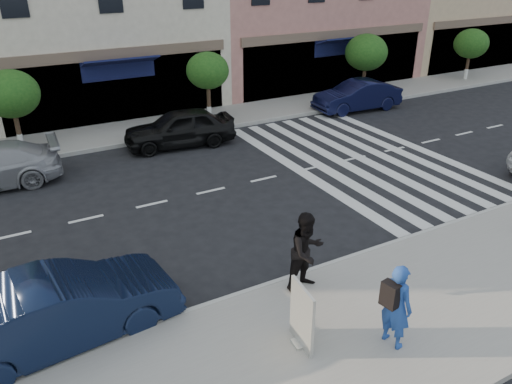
% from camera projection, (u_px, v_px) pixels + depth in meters
% --- Properties ---
extents(ground, '(120.00, 120.00, 0.00)m').
position_uv_depth(ground, '(273.00, 248.00, 13.20)').
color(ground, black).
rests_on(ground, ground).
extents(sidewalk_near, '(60.00, 4.50, 0.15)m').
position_uv_depth(sidewalk_near, '(366.00, 330.00, 10.21)').
color(sidewalk_near, gray).
rests_on(sidewalk_near, ground).
extents(sidewalk_far, '(60.00, 3.00, 0.15)m').
position_uv_depth(sidewalk_far, '(145.00, 129.00, 21.86)').
color(sidewalk_far, gray).
rests_on(sidewalk_far, ground).
extents(street_tree_wb, '(2.10, 2.10, 3.06)m').
position_uv_depth(street_tree_wb, '(11.00, 94.00, 18.56)').
color(street_tree_wb, '#473323').
rests_on(street_tree_wb, sidewalk_far).
extents(street_tree_c, '(1.90, 1.90, 3.04)m').
position_uv_depth(street_tree_c, '(208.00, 71.00, 22.02)').
color(street_tree_c, '#473323').
rests_on(street_tree_c, sidewalk_far).
extents(street_tree_ea, '(2.20, 2.20, 3.19)m').
position_uv_depth(street_tree_ea, '(366.00, 53.00, 25.93)').
color(street_tree_ea, '#473323').
rests_on(street_tree_ea, sidewalk_far).
extents(street_tree_eb, '(2.00, 2.00, 2.94)m').
position_uv_depth(street_tree_eb, '(471.00, 44.00, 29.48)').
color(street_tree_eb, '#473323').
rests_on(street_tree_eb, sidewalk_far).
extents(photographer, '(0.53, 0.71, 1.78)m').
position_uv_depth(photographer, '(396.00, 306.00, 9.39)').
color(photographer, '#22479C').
rests_on(photographer, sidewalk_near).
extents(walker, '(1.01, 0.84, 1.88)m').
position_uv_depth(walker, '(307.00, 252.00, 11.01)').
color(walker, black).
rests_on(walker, sidewalk_near).
extents(poster_board, '(0.34, 0.87, 1.34)m').
position_uv_depth(poster_board, '(302.00, 317.00, 9.46)').
color(poster_board, beige).
rests_on(poster_board, sidewalk_near).
extents(car_near_mid, '(4.75, 2.07, 1.52)m').
position_uv_depth(car_near_mid, '(61.00, 309.00, 9.73)').
color(car_near_mid, black).
rests_on(car_near_mid, ground).
extents(car_far_mid, '(4.57, 2.27, 1.50)m').
position_uv_depth(car_far_mid, '(180.00, 128.00, 19.92)').
color(car_far_mid, black).
rests_on(car_far_mid, ground).
extents(car_far_right, '(4.50, 1.85, 1.45)m').
position_uv_depth(car_far_right, '(357.00, 96.00, 24.52)').
color(car_far_right, black).
rests_on(car_far_right, ground).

